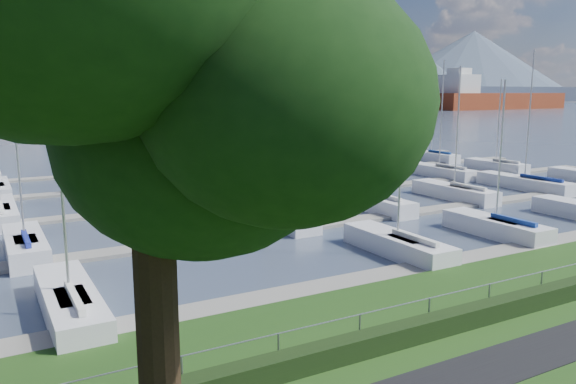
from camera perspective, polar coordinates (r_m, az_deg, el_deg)
path at (r=19.86m, az=22.37°, el=-15.37°), size 160.00×2.00×0.04m
water at (r=274.40m, az=-26.27°, el=7.33°), size 800.00×540.00×0.20m
hedge at (r=21.26m, az=16.85°, el=-12.29°), size 80.00×0.70×0.70m
fence at (r=21.22m, az=16.19°, el=-9.84°), size 80.00×0.04×0.04m
foothill at (r=344.19m, az=-27.00°, el=8.71°), size 900.00×80.00×12.00m
mountains at (r=420.82m, az=-26.87°, el=14.35°), size 1190.00×360.00×115.00m
docks at (r=43.25m, az=-9.05°, el=-1.33°), size 90.00×41.60×0.25m
crane at (r=46.50m, az=-0.74°, el=6.50°), size 5.81×13.49×22.35m
cargo_ship_mid at (r=237.44m, az=-18.14°, el=8.52°), size 107.05×39.24×21.50m
cargo_ship_east at (r=295.52m, az=20.00°, el=8.70°), size 77.94×18.20×21.50m
sailboat_fleet at (r=45.77m, az=-12.49°, el=6.24°), size 75.63×49.02×12.82m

